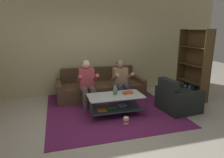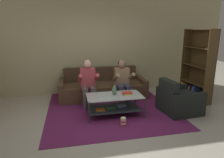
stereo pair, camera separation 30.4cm
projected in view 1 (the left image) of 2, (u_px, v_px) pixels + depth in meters
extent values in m
plane|color=#B9B3A1|center=(114.00, 126.00, 4.06)|extent=(16.80, 16.80, 0.00)
cube|color=#BEB787|center=(91.00, 45.00, 6.00)|extent=(8.40, 0.12, 2.90)
cube|color=brown|center=(101.00, 90.00, 5.76)|extent=(2.19, 0.95, 0.41)
cube|color=#453221|center=(98.00, 74.00, 6.02)|extent=(2.19, 0.18, 0.41)
cube|color=brown|center=(59.00, 92.00, 5.44)|extent=(0.13, 0.95, 0.53)
cube|color=brown|center=(138.00, 85.00, 6.05)|extent=(0.13, 0.95, 0.53)
cylinder|color=#5D5551|center=(86.00, 101.00, 4.88)|extent=(0.14, 0.14, 0.41)
cylinder|color=#5D5551|center=(94.00, 101.00, 4.93)|extent=(0.14, 0.14, 0.41)
cylinder|color=#5D5551|center=(84.00, 90.00, 4.99)|extent=(0.14, 0.42, 0.14)
cylinder|color=#5D5551|center=(92.00, 89.00, 5.04)|extent=(0.14, 0.42, 0.14)
cube|color=#BC464F|center=(87.00, 79.00, 5.15)|extent=(0.38, 0.22, 0.55)
cylinder|color=#BC464F|center=(79.00, 79.00, 4.92)|extent=(0.09, 0.49, 0.31)
cylinder|color=#BC464F|center=(96.00, 78.00, 5.03)|extent=(0.09, 0.49, 0.31)
sphere|color=beige|center=(86.00, 64.00, 5.06)|extent=(0.21, 0.21, 0.21)
ellipsoid|color=black|center=(86.00, 63.00, 5.07)|extent=(0.21, 0.21, 0.13)
cylinder|color=#3B3D57|center=(121.00, 98.00, 5.12)|extent=(0.14, 0.14, 0.41)
cylinder|color=#3B3D57|center=(128.00, 97.00, 5.18)|extent=(0.14, 0.14, 0.41)
cylinder|color=#3B3D57|center=(119.00, 87.00, 5.23)|extent=(0.14, 0.42, 0.14)
cylinder|color=#3B3D57|center=(126.00, 86.00, 5.28)|extent=(0.14, 0.42, 0.14)
cube|color=#A07F5D|center=(120.00, 77.00, 5.40)|extent=(0.38, 0.22, 0.51)
cylinder|color=#A07F5D|center=(115.00, 77.00, 5.17)|extent=(0.09, 0.49, 0.31)
cylinder|color=#A07F5D|center=(130.00, 76.00, 5.27)|extent=(0.09, 0.49, 0.31)
sphere|color=#956B57|center=(120.00, 64.00, 5.31)|extent=(0.21, 0.21, 0.21)
ellipsoid|color=black|center=(120.00, 63.00, 5.33)|extent=(0.21, 0.21, 0.13)
cube|color=#B3C1BE|center=(115.00, 96.00, 4.50)|extent=(1.25, 0.65, 0.02)
cube|color=#2E393E|center=(115.00, 108.00, 4.57)|extent=(1.15, 0.59, 0.02)
cylinder|color=#2E3333|center=(91.00, 113.00, 4.10)|extent=(0.03, 0.03, 0.47)
cylinder|color=#2E3333|center=(146.00, 107.00, 4.43)|extent=(0.03, 0.03, 0.47)
cylinder|color=#2E3333|center=(87.00, 103.00, 4.68)|extent=(0.03, 0.03, 0.47)
cylinder|color=#2E3333|center=(135.00, 98.00, 5.00)|extent=(0.03, 0.03, 0.47)
cube|color=orange|center=(102.00, 110.00, 4.40)|extent=(0.21, 0.16, 0.03)
cube|color=green|center=(112.00, 108.00, 4.51)|extent=(0.20, 0.12, 0.02)
cube|color=#6E99B4|center=(122.00, 105.00, 4.66)|extent=(0.23, 0.17, 0.03)
cube|color=#631E50|center=(108.00, 106.00, 5.12)|extent=(3.00, 3.30, 0.01)
cube|color=#715763|center=(108.00, 106.00, 5.11)|extent=(1.65, 1.81, 0.00)
ellipsoid|color=#567B5E|center=(115.00, 90.00, 4.53)|extent=(0.11, 0.11, 0.20)
cylinder|color=#567B5E|center=(115.00, 86.00, 4.50)|extent=(0.05, 0.05, 0.04)
cube|color=gold|center=(128.00, 93.00, 4.60)|extent=(0.20, 0.19, 0.03)
cube|color=red|center=(128.00, 92.00, 4.59)|extent=(0.23, 0.16, 0.02)
cube|color=#513C1F|center=(182.00, 62.00, 5.98)|extent=(0.30, 0.04, 1.93)
cube|color=#513C1F|center=(207.00, 68.00, 5.08)|extent=(0.30, 0.04, 1.93)
cube|color=#513C1F|center=(197.00, 64.00, 5.58)|extent=(0.08, 1.00, 1.93)
cube|color=#513C1F|center=(190.00, 97.00, 5.77)|extent=(0.36, 0.98, 0.02)
cube|color=#513C1F|center=(192.00, 81.00, 5.65)|extent=(0.36, 0.98, 0.02)
cube|color=#513C1F|center=(193.00, 65.00, 5.53)|extent=(0.36, 0.98, 0.02)
cube|color=#513C1F|center=(195.00, 47.00, 5.42)|extent=(0.36, 0.98, 0.02)
cube|color=#513C1F|center=(197.00, 29.00, 5.30)|extent=(0.36, 0.98, 0.02)
cube|color=gold|center=(180.00, 87.00, 6.13)|extent=(0.26, 0.06, 0.38)
cube|color=gold|center=(182.00, 88.00, 6.09)|extent=(0.28, 0.07, 0.31)
cube|color=#689EB4|center=(182.00, 89.00, 6.02)|extent=(0.20, 0.06, 0.31)
cube|color=orange|center=(184.00, 89.00, 5.96)|extent=(0.20, 0.05, 0.33)
cube|color=#281C32|center=(186.00, 89.00, 5.92)|extent=(0.27, 0.07, 0.38)
cube|color=#2F2C35|center=(186.00, 91.00, 5.87)|extent=(0.21, 0.05, 0.25)
cube|color=#9E694E|center=(188.00, 90.00, 5.83)|extent=(0.27, 0.06, 0.33)
cube|color=#2C2236|center=(189.00, 90.00, 5.76)|extent=(0.23, 0.06, 0.40)
cube|color=red|center=(190.00, 93.00, 5.72)|extent=(0.21, 0.06, 0.25)
cube|color=#966B4F|center=(192.00, 91.00, 5.68)|extent=(0.26, 0.04, 0.36)
cube|color=blue|center=(192.00, 91.00, 5.63)|extent=(0.21, 0.06, 0.41)
cube|color=black|center=(178.00, 101.00, 4.83)|extent=(0.87, 0.67, 0.46)
cube|color=black|center=(168.00, 87.00, 4.61)|extent=(0.22, 0.61, 0.35)
cube|color=black|center=(189.00, 104.00, 4.50)|extent=(0.83, 0.19, 0.56)
cube|color=black|center=(169.00, 95.00, 5.13)|extent=(0.83, 0.19, 0.56)
cylinder|color=red|center=(126.00, 124.00, 4.11)|extent=(0.11, 0.11, 0.04)
cylinder|color=white|center=(126.00, 123.00, 4.10)|extent=(0.11, 0.11, 0.04)
cylinder|color=red|center=(126.00, 121.00, 4.09)|extent=(0.11, 0.11, 0.04)
cylinder|color=white|center=(126.00, 119.00, 4.08)|extent=(0.11, 0.11, 0.04)
ellipsoid|color=beige|center=(126.00, 118.00, 4.07)|extent=(0.11, 0.11, 0.04)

